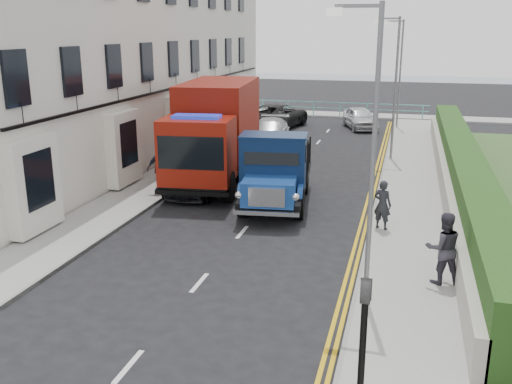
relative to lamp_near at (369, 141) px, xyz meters
name	(u,v)px	position (x,y,z in m)	size (l,w,h in m)	color
ground	(223,255)	(-4.18, 2.00, -4.00)	(120.00, 120.00, 0.00)	black
pavement_west	(177,171)	(-9.38, 11.00, -3.94)	(2.40, 38.00, 0.12)	gray
pavement_east	(410,187)	(1.12, 11.00, -3.94)	(2.60, 38.00, 0.12)	gray
promenade	(341,115)	(-4.18, 31.00, -3.94)	(30.00, 2.50, 0.12)	gray
sea_plane	(370,81)	(-4.18, 62.00, -4.00)	(120.00, 120.00, 0.00)	slate
terrace_west	(125,14)	(-13.65, 15.00, 3.17)	(6.31, 30.20, 14.25)	silver
garden_east	(460,170)	(3.03, 11.00, -3.10)	(1.45, 28.00, 1.75)	#B2AD9E
seafront_railing	(340,109)	(-4.18, 30.20, -3.42)	(13.00, 0.08, 1.11)	#59B2A5
lamp_near	(369,141)	(0.00, 0.00, 0.00)	(1.23, 0.18, 7.00)	slate
lamp_mid	(393,81)	(0.00, 16.00, 0.00)	(1.23, 0.18, 7.00)	slate
lamp_far	(399,68)	(0.00, 26.00, 0.00)	(1.23, 0.18, 7.00)	slate
traffic_signal	(363,345)	(0.42, -5.50, -1.92)	(0.16, 0.20, 3.10)	black
bedford_lorry	(274,176)	(-3.75, 6.69, -2.71)	(3.00, 6.11, 2.79)	black
red_lorry	(215,129)	(-7.18, 10.19, -1.75)	(3.66, 8.32, 4.22)	black
parked_car_front	(199,175)	(-7.20, 8.14, -3.25)	(1.76, 4.36, 1.49)	black
parked_car_mid	(220,154)	(-7.78, 12.54, -3.36)	(1.34, 3.84, 1.27)	#527AAF
parked_car_rear	(269,132)	(-6.82, 18.52, -3.27)	(2.03, 5.00, 1.45)	#9A9B9F
seafront_car_left	(277,116)	(-7.68, 24.30, -3.18)	(2.72, 5.91, 1.64)	black
seafront_car_right	(360,118)	(-2.26, 25.43, -3.28)	(1.68, 4.19, 1.43)	silver
pedestrian_east_near	(383,205)	(0.22, 5.22, -3.06)	(0.60, 0.39, 1.64)	black
pedestrian_east_far	(443,248)	(1.92, 1.41, -2.93)	(0.92, 0.72, 1.90)	#34313C
pedestrian_west_near	(161,168)	(-8.58, 7.50, -2.93)	(1.11, 0.46, 1.90)	#1B2331
pedestrian_west_far	(173,154)	(-9.45, 10.79, -3.07)	(0.79, 0.52, 1.62)	#463432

